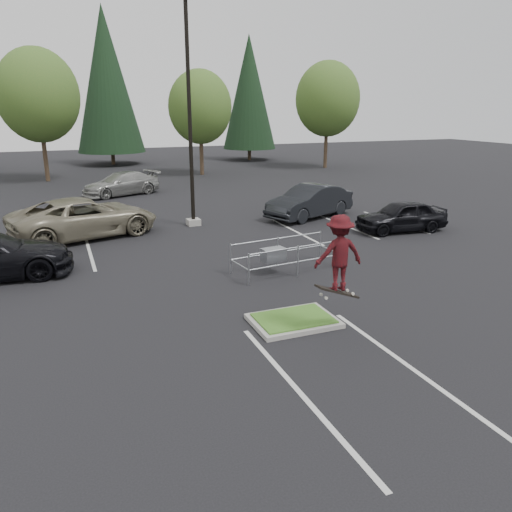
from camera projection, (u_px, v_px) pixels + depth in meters
name	position (u px, v px, depth m)	size (l,w,h in m)	color
ground	(294.00, 323.00, 13.16)	(120.00, 120.00, 0.00)	black
grass_median	(294.00, 320.00, 13.13)	(2.20, 1.60, 0.16)	#9D9892
stall_lines	(187.00, 264.00, 18.03)	(22.62, 17.60, 0.01)	beige
light_pole	(190.00, 128.00, 22.69)	(0.70, 0.60, 10.12)	#9D9892
decid_b	(38.00, 98.00, 36.42)	(5.89, 5.89, 9.64)	#38281C
decid_c	(200.00, 109.00, 40.30)	(5.12, 5.12, 8.38)	#38281C
decid_d	(327.00, 101.00, 44.83)	(5.76, 5.76, 9.43)	#38281C
conif_b	(107.00, 80.00, 46.90)	(6.38, 6.38, 14.50)	#38281C
conif_c	(249.00, 93.00, 51.29)	(5.50, 5.50, 12.50)	#38281C
cart_corral	(277.00, 254.00, 16.93)	(3.89, 1.80, 1.06)	#999DA1
skateboarder	(339.00, 254.00, 11.90)	(1.26, 0.79, 2.15)	black
car_l_tan	(83.00, 218.00, 21.53)	(2.87, 6.22, 1.73)	gray
car_r_charc	(310.00, 201.00, 25.46)	(1.75, 5.01, 1.65)	black
car_r_black	(402.00, 216.00, 22.67)	(1.67, 4.15, 1.41)	black
car_far_silver	(122.00, 184.00, 31.97)	(2.04, 5.01, 1.45)	gray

